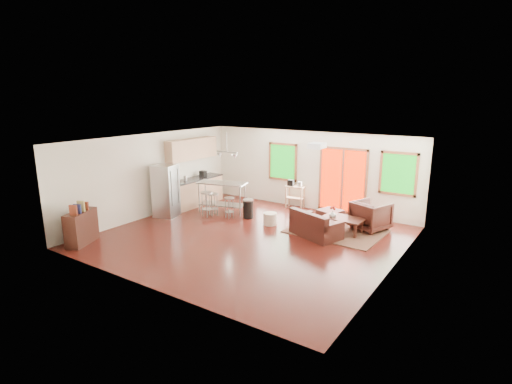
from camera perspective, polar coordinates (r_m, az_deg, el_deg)
The scene contains 28 objects.
floor at distance 10.85m, azimuth -0.88°, elevation -6.54°, with size 7.50×7.00×0.02m, color #340E0A.
ceiling at distance 10.24m, azimuth -0.94°, elevation 7.35°, with size 7.50×7.00×0.02m, color white.
back_wall at distance 13.44m, azimuth 7.62°, elevation 3.11°, with size 7.50×0.02×2.60m, color white.
left_wall at distance 12.93m, azimuth -14.78°, elevation 2.35°, with size 0.02×7.00×2.60m, color white.
right_wall at distance 8.96m, azimuth 19.34°, elevation -2.91°, with size 0.02×7.00×2.60m, color white.
front_wall at distance 7.94m, azimuth -15.49°, elevation -4.71°, with size 7.50×0.02×2.60m, color white.
window_left at distance 13.83m, azimuth 3.83°, elevation 4.33°, with size 1.10×0.05×1.30m.
french_doors at distance 12.96m, azimuth 12.26°, elevation 1.62°, with size 1.60×0.05×2.10m.
window_right at distance 12.39m, azimuth 19.67°, elevation 2.46°, with size 1.10×0.05×1.30m.
rug at distance 11.51m, azimuth 11.37°, elevation -5.49°, with size 2.49×1.92×0.02m, color #4E5C39.
loveseat at distance 10.92m, azimuth 8.42°, elevation -4.92°, with size 1.53×1.18×0.72m.
coffee_table at distance 11.33m, azimuth 12.34°, elevation -3.89°, with size 1.14×0.72×0.44m.
armchair at distance 11.75m, azimuth 16.06°, elevation -3.08°, with size 0.89×0.83×0.92m, color black.
ottoman at distance 12.15m, azimuth 10.54°, elevation -3.46°, with size 0.62×0.62×0.41m, color black.
pouf at distance 11.83m, azimuth 2.03°, elevation -3.85°, with size 0.40×0.40×0.35m, color beige.
vase at distance 11.33m, azimuth 10.90°, elevation -3.05°, with size 0.24×0.25×0.35m.
cabinets at distance 13.98m, azimuth -8.74°, elevation 1.92°, with size 0.64×2.24×2.30m.
refrigerator at distance 12.80m, azimuth -12.73°, elevation 0.17°, with size 0.79×0.78×1.65m.
island at distance 13.00m, azimuth -4.87°, elevation 0.04°, with size 1.68×1.02×0.99m.
cup at distance 12.41m, azimuth -2.34°, elevation 0.94°, with size 0.11×0.09×0.11m, color white.
bar_stool_a at distance 12.61m, azimuth -7.06°, elevation -0.89°, with size 0.41×0.41×0.79m.
bar_stool_b at distance 12.70m, azimuth -6.13°, elevation -1.03°, with size 0.44×0.44×0.71m.
bar_stool_c at distance 12.39m, azimuth -3.84°, elevation -1.55°, with size 0.39×0.39×0.66m.
trash_can at distance 12.42m, azimuth -1.13°, elevation -2.38°, with size 0.42×0.42×0.60m.
kitchen_cart at distance 13.53m, azimuth 5.54°, elevation 0.44°, with size 0.68×0.50×0.96m.
bookshelf at distance 11.21m, azimuth -23.69°, elevation -4.59°, with size 0.73×1.04×1.14m.
ceiling_flush at distance 9.98m, azimuth 8.69°, elevation 6.57°, with size 0.35×0.35×0.12m, color white.
pendant_light at distance 12.65m, azimuth -4.17°, elevation 5.28°, with size 0.80×0.18×0.79m.
Camera 1 is at (5.78, -8.38, 3.74)m, focal length 28.00 mm.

